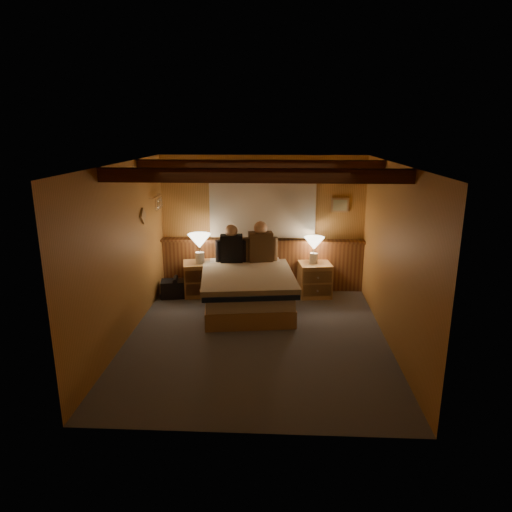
# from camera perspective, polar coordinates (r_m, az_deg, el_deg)

# --- Properties ---
(floor) EXTENTS (4.20, 4.20, 0.00)m
(floor) POSITION_cam_1_polar(r_m,az_deg,el_deg) (6.50, 0.09, -10.14)
(floor) COLOR #4D515B
(floor) RESTS_ON ground
(ceiling) EXTENTS (4.20, 4.20, 0.00)m
(ceiling) POSITION_cam_1_polar(r_m,az_deg,el_deg) (5.88, 0.10, 11.46)
(ceiling) COLOR tan
(ceiling) RESTS_ON wall_back
(wall_back) EXTENTS (3.60, 0.00, 3.60)m
(wall_back) POSITION_cam_1_polar(r_m,az_deg,el_deg) (8.12, 0.81, 4.04)
(wall_back) COLOR #BE8544
(wall_back) RESTS_ON floor
(wall_left) EXTENTS (0.00, 4.20, 4.20)m
(wall_left) POSITION_cam_1_polar(r_m,az_deg,el_deg) (6.42, -16.17, 0.32)
(wall_left) COLOR #BE8544
(wall_left) RESTS_ON floor
(wall_right) EXTENTS (0.00, 4.20, 4.20)m
(wall_right) POSITION_cam_1_polar(r_m,az_deg,el_deg) (6.26, 16.78, -0.11)
(wall_right) COLOR #BE8544
(wall_right) RESTS_ON floor
(wall_front) EXTENTS (3.60, 0.00, 3.60)m
(wall_front) POSITION_cam_1_polar(r_m,az_deg,el_deg) (4.10, -1.35, -7.70)
(wall_front) COLOR #BE8544
(wall_front) RESTS_ON floor
(wainscot) EXTENTS (3.60, 0.23, 0.94)m
(wainscot) POSITION_cam_1_polar(r_m,az_deg,el_deg) (8.23, 0.78, -0.93)
(wainscot) COLOR brown
(wainscot) RESTS_ON wall_back
(curtain_window) EXTENTS (2.18, 0.09, 1.11)m
(curtain_window) POSITION_cam_1_polar(r_m,az_deg,el_deg) (8.00, 0.80, 6.20)
(curtain_window) COLOR #4F2913
(curtain_window) RESTS_ON wall_back
(ceiling_beams) EXTENTS (3.60, 1.65, 0.16)m
(ceiling_beams) POSITION_cam_1_polar(r_m,az_deg,el_deg) (6.03, 0.17, 10.71)
(ceiling_beams) COLOR #4F2913
(ceiling_beams) RESTS_ON ceiling
(coat_rail) EXTENTS (0.05, 0.55, 0.24)m
(coat_rail) POSITION_cam_1_polar(r_m,az_deg,el_deg) (7.78, -12.16, 6.69)
(coat_rail) COLOR silver
(coat_rail) RESTS_ON wall_left
(framed_print) EXTENTS (0.30, 0.04, 0.25)m
(framed_print) POSITION_cam_1_polar(r_m,az_deg,el_deg) (8.10, 10.46, 6.27)
(framed_print) COLOR tan
(framed_print) RESTS_ON wall_back
(bed) EXTENTS (1.63, 1.99, 0.62)m
(bed) POSITION_cam_1_polar(r_m,az_deg,el_deg) (7.38, -1.08, -4.22)
(bed) COLOR #AA7548
(bed) RESTS_ON floor
(nightstand_left) EXTENTS (0.62, 0.58, 0.59)m
(nightstand_left) POSITION_cam_1_polar(r_m,az_deg,el_deg) (8.06, -7.09, -2.83)
(nightstand_left) COLOR #AA7548
(nightstand_left) RESTS_ON floor
(nightstand_right) EXTENTS (0.60, 0.55, 0.59)m
(nightstand_right) POSITION_cam_1_polar(r_m,az_deg,el_deg) (8.02, 7.35, -2.94)
(nightstand_right) COLOR #AA7548
(nightstand_right) RESTS_ON floor
(lamp_left) EXTENTS (0.39, 0.39, 0.51)m
(lamp_left) POSITION_cam_1_polar(r_m,az_deg,el_deg) (7.85, -7.08, 1.64)
(lamp_left) COLOR white
(lamp_left) RESTS_ON nightstand_left
(lamp_right) EXTENTS (0.35, 0.35, 0.46)m
(lamp_right) POSITION_cam_1_polar(r_m,az_deg,el_deg) (7.88, 7.27, 1.38)
(lamp_right) COLOR white
(lamp_right) RESTS_ON nightstand_right
(person_left) EXTENTS (0.55, 0.25, 0.67)m
(person_left) POSITION_cam_1_polar(r_m,az_deg,el_deg) (7.80, -3.09, 1.19)
(person_left) COLOR black
(person_left) RESTS_ON bed
(person_right) EXTENTS (0.59, 0.30, 0.72)m
(person_right) POSITION_cam_1_polar(r_m,az_deg,el_deg) (7.83, 0.58, 1.43)
(person_right) COLOR #46311C
(person_right) RESTS_ON bed
(duffel_bag) EXTENTS (0.54, 0.37, 0.36)m
(duffel_bag) POSITION_cam_1_polar(r_m,az_deg,el_deg) (8.06, -9.99, -3.99)
(duffel_bag) COLOR black
(duffel_bag) RESTS_ON floor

